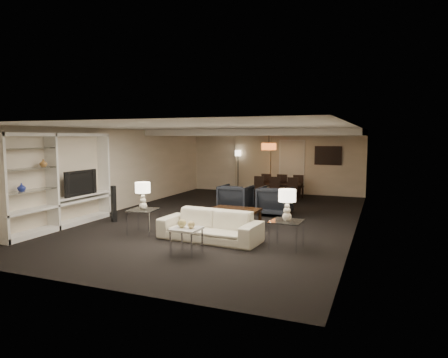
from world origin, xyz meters
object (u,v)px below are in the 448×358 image
(marble_table, at_px, (187,241))
(chair_nl, at_px, (258,189))
(television, at_px, (77,183))
(table_lamp_left, at_px, (143,196))
(floor_lamp, at_px, (238,171))
(side_table_left, at_px, (143,221))
(vase_blue, at_px, (22,187))
(pendant_light, at_px, (269,147))
(chair_fm, at_px, (283,185))
(table_lamp_right, at_px, (287,205))
(chair_fr, at_px, (299,186))
(chair_fl, at_px, (268,185))
(floor_speaker, at_px, (114,204))
(vase_amber, at_px, (43,163))
(sofa, at_px, (210,226))
(chair_nm, at_px, (274,189))
(dining_table, at_px, (279,191))
(armchair_right, at_px, (275,201))
(chair_nr, at_px, (291,190))
(side_table_right, at_px, (287,235))
(coffee_table, at_px, (235,217))
(armchair_left, at_px, (236,199))

(marble_table, height_order, chair_nl, chair_nl)
(television, bearing_deg, table_lamp_left, -97.88)
(table_lamp_left, bearing_deg, floor_lamp, 92.81)
(side_table_left, distance_m, vase_blue, 2.75)
(pendant_light, bearing_deg, chair_fm, 77.44)
(table_lamp_right, bearing_deg, chair_fr, 99.37)
(pendant_light, xyz_separation_m, chair_fl, (-0.35, 1.14, -1.49))
(chair_fm, bearing_deg, marble_table, 88.68)
(table_lamp_right, height_order, chair_nl, table_lamp_right)
(floor_speaker, bearing_deg, vase_amber, -94.00)
(side_table_left, distance_m, chair_fm, 7.17)
(television, bearing_deg, sofa, -94.45)
(chair_nm, height_order, chair_fm, same)
(television, bearing_deg, pendant_light, -32.87)
(sofa, height_order, chair_fl, chair_fl)
(dining_table, bearing_deg, chair_fl, 126.27)
(armchair_right, bearing_deg, floor_lamp, -55.31)
(vase_amber, bearing_deg, dining_table, 61.39)
(table_lamp_right, xyz_separation_m, floor_speaker, (-4.86, 0.82, -0.41))
(marble_table, bearing_deg, armchair_right, 82.23)
(table_lamp_left, distance_m, marble_table, 2.12)
(television, bearing_deg, chair_nm, -35.48)
(chair_nr, bearing_deg, vase_amber, -118.62)
(side_table_left, relative_size, chair_fl, 0.72)
(side_table_right, height_order, marble_table, side_table_right)
(coffee_table, height_order, side_table_left, side_table_left)
(table_lamp_left, height_order, vase_blue, vase_blue)
(sofa, distance_m, television, 3.97)
(vase_blue, xyz_separation_m, chair_fl, (3.26, 8.37, -0.72))
(side_table_left, height_order, side_table_right, same)
(armchair_left, height_order, table_lamp_right, table_lamp_right)
(armchair_left, xyz_separation_m, vase_amber, (-3.31, -4.05, 1.23))
(side_table_right, relative_size, chair_fl, 0.72)
(armchair_right, bearing_deg, chair_nr, -86.26)
(chair_nr, height_order, chair_fm, same)
(vase_amber, relative_size, dining_table, 0.11)
(table_lamp_right, distance_m, chair_nr, 5.81)
(side_table_right, height_order, vase_amber, vase_amber)
(table_lamp_left, bearing_deg, coffee_table, 43.26)
(marble_table, relative_size, chair_nl, 0.60)
(marble_table, relative_size, dining_table, 0.31)
(table_lamp_left, bearing_deg, side_table_right, 0.00)
(table_lamp_right, bearing_deg, side_table_left, 180.00)
(pendant_light, relative_size, side_table_left, 0.85)
(vase_blue, height_order, chair_fm, vase_blue)
(chair_fm, bearing_deg, table_lamp_left, 75.03)
(television, distance_m, chair_nm, 6.64)
(side_table_left, xyz_separation_m, chair_fr, (2.25, 6.98, 0.14))
(table_lamp_left, distance_m, chair_nr, 6.13)
(vase_blue, distance_m, chair_nr, 8.39)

